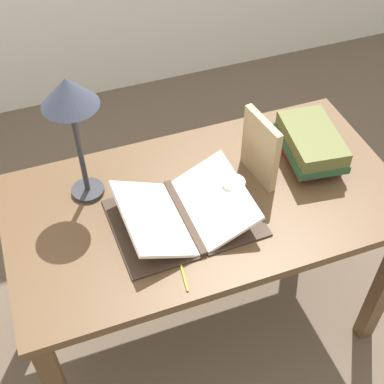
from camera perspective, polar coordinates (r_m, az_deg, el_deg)
The scene contains 8 objects.
ground_plane at distance 2.45m, azimuth 1.11°, elevation -13.06°, with size 12.00×12.00×0.00m, color brown.
reading_desk at distance 1.91m, azimuth 1.39°, elevation -2.97°, with size 1.36×0.73×0.77m.
open_book at distance 1.75m, azimuth -0.80°, elevation -2.23°, with size 0.48×0.36×0.10m.
book_stack_tall at distance 1.97m, azimuth 12.55°, elevation 4.94°, with size 0.22×0.31×0.13m.
book_standing_upright at distance 1.84m, azimuth 7.29°, elevation 4.59°, with size 0.05×0.19×0.25m.
reading_lamp at distance 1.63m, azimuth -12.91°, elevation 9.41°, with size 0.18×0.18×0.47m.
coffee_mug at distance 1.80m, azimuth 4.36°, elevation 0.12°, with size 0.10×0.08×0.09m.
pencil at distance 1.64m, azimuth -1.02°, elevation -8.43°, with size 0.03×0.15×0.01m.
Camera 1 is at (-0.47, -1.15, 2.11)m, focal length 50.00 mm.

